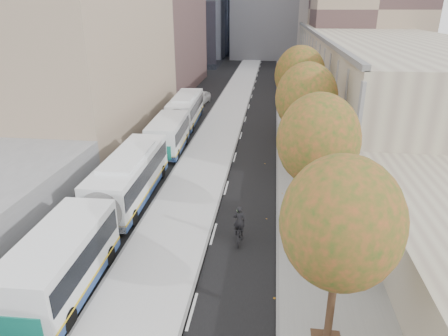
% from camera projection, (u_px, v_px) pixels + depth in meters
% --- Properties ---
extents(bus_platform, '(4.25, 150.00, 0.15)m').
position_uv_depth(bus_platform, '(224.00, 120.00, 43.13)').
color(bus_platform, silver).
rests_on(bus_platform, ground).
extents(sidewalk, '(4.75, 150.00, 0.08)m').
position_uv_depth(sidewalk, '(299.00, 123.00, 42.24)').
color(sidewalk, gray).
rests_on(sidewalk, ground).
extents(building_tan, '(18.00, 92.00, 8.00)m').
position_uv_depth(building_tan, '(361.00, 55.00, 66.14)').
color(building_tan, '#9F917F').
rests_on(building_tan, ground).
extents(bus_shelter, '(1.90, 4.40, 2.53)m').
position_uv_depth(bus_shelter, '(361.00, 216.00, 19.15)').
color(bus_shelter, '#383A3F').
rests_on(bus_shelter, sidewalk).
extents(tree_b, '(4.00, 4.00, 6.97)m').
position_uv_depth(tree_b, '(341.00, 223.00, 12.83)').
color(tree_b, '#302214').
rests_on(tree_b, sidewalk).
extents(tree_c, '(4.20, 4.20, 7.28)m').
position_uv_depth(tree_c, '(318.00, 140.00, 20.11)').
color(tree_c, '#302214').
rests_on(tree_c, sidewalk).
extents(tree_d, '(4.40, 4.40, 7.60)m').
position_uv_depth(tree_d, '(306.00, 98.00, 28.30)').
color(tree_d, '#302214').
rests_on(tree_d, sidewalk).
extents(tree_e, '(4.60, 4.60, 7.92)m').
position_uv_depth(tree_e, '(300.00, 75.00, 36.50)').
color(tree_e, '#302214').
rests_on(tree_e, sidewalk).
extents(bus_near, '(2.94, 17.29, 2.87)m').
position_uv_depth(bus_near, '(108.00, 204.00, 21.62)').
color(bus_near, white).
rests_on(bus_near, ground).
extents(bus_far, '(3.24, 17.02, 2.82)m').
position_uv_depth(bus_far, '(179.00, 118.00, 38.27)').
color(bus_far, white).
rests_on(bus_far, ground).
extents(cyclist, '(0.62, 1.66, 2.11)m').
position_uv_depth(cyclist, '(239.00, 229.00, 20.70)').
color(cyclist, black).
rests_on(cyclist, ground).
extents(distant_car, '(2.16, 4.45, 1.46)m').
position_uv_depth(distant_car, '(201.00, 97.00, 50.92)').
color(distant_car, silver).
rests_on(distant_car, ground).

